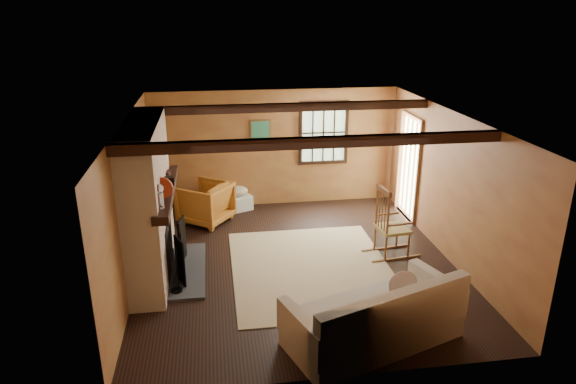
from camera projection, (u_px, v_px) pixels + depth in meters
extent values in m
plane|color=black|center=(297.00, 263.00, 8.34)|extent=(5.50, 5.50, 0.00)
cube|color=#A9723B|center=(275.00, 148.00, 10.49)|extent=(5.00, 0.02, 2.40)
cube|color=#A9723B|center=(340.00, 284.00, 5.38)|extent=(5.00, 0.02, 2.40)
cube|color=#A9723B|center=(131.00, 203.00, 7.58)|extent=(0.02, 5.50, 2.40)
cube|color=#A9723B|center=(450.00, 186.00, 8.28)|extent=(0.02, 5.50, 2.40)
cube|color=silver|center=(298.00, 118.00, 7.52)|extent=(5.00, 5.50, 0.02)
cube|color=black|center=(314.00, 143.00, 6.43)|extent=(5.00, 0.12, 0.14)
cube|color=black|center=(286.00, 107.00, 8.66)|extent=(5.00, 0.12, 0.14)
cube|color=black|center=(324.00, 133.00, 10.50)|extent=(1.02, 0.06, 1.32)
cube|color=#B2D4A2|center=(323.00, 132.00, 10.52)|extent=(0.90, 0.01, 1.20)
cube|color=black|center=(323.00, 133.00, 10.51)|extent=(0.90, 0.03, 0.02)
cube|color=brown|center=(408.00, 168.00, 9.92)|extent=(0.06, 1.00, 2.06)
cube|color=#B2D4A2|center=(410.00, 167.00, 9.93)|extent=(0.01, 0.80, 1.85)
cube|color=brown|center=(260.00, 130.00, 10.28)|extent=(0.42, 0.03, 0.42)
cube|color=#246C64|center=(260.00, 130.00, 10.27)|extent=(0.36, 0.01, 0.36)
cube|color=brown|center=(148.00, 202.00, 7.62)|extent=(0.50, 2.20, 2.40)
cube|color=black|center=(157.00, 247.00, 7.88)|extent=(0.38, 1.00, 0.85)
cube|color=#38383D|center=(187.00, 270.00, 8.09)|extent=(0.55, 1.80, 0.05)
cube|color=black|center=(166.00, 192.00, 7.61)|extent=(0.22, 2.30, 0.12)
cube|color=black|center=(180.00, 261.00, 7.56)|extent=(0.16, 0.34, 0.72)
cube|color=black|center=(181.00, 250.00, 7.90)|extent=(0.05, 0.36, 0.72)
cube|color=black|center=(182.00, 240.00, 8.24)|extent=(0.10, 0.35, 0.72)
cylinder|color=black|center=(177.00, 290.00, 7.44)|extent=(0.17, 0.17, 0.02)
cylinder|color=black|center=(172.00, 271.00, 7.29)|extent=(0.01, 0.01, 0.69)
cylinder|color=black|center=(175.00, 270.00, 7.32)|extent=(0.01, 0.01, 0.69)
cylinder|color=black|center=(177.00, 269.00, 7.36)|extent=(0.01, 0.01, 0.69)
cylinder|color=white|center=(160.00, 200.00, 6.79)|extent=(0.10, 0.10, 0.22)
sphere|color=white|center=(159.00, 189.00, 6.73)|extent=(0.12, 0.12, 0.12)
cylinder|color=#B03014|center=(162.00, 188.00, 7.12)|extent=(0.31, 0.10, 0.31)
cube|color=black|center=(166.00, 181.00, 7.68)|extent=(0.25, 0.19, 0.12)
cylinder|color=black|center=(167.00, 175.00, 7.98)|extent=(0.08, 0.08, 0.10)
cylinder|color=black|center=(168.00, 173.00, 8.15)|extent=(0.07, 0.07, 0.08)
cube|color=tan|center=(311.00, 268.00, 8.18)|extent=(2.50, 3.00, 0.01)
cube|color=tan|center=(392.00, 229.00, 8.50)|extent=(0.54, 0.55, 0.05)
cube|color=brown|center=(384.00, 191.00, 8.21)|extent=(0.11, 0.48, 0.08)
cylinder|color=brown|center=(409.00, 245.00, 8.45)|extent=(0.04, 0.04, 0.46)
cylinder|color=brown|center=(397.00, 235.00, 8.82)|extent=(0.04, 0.04, 0.46)
cylinder|color=brown|center=(386.00, 248.00, 8.34)|extent=(0.04, 0.04, 0.46)
cylinder|color=brown|center=(375.00, 238.00, 8.71)|extent=(0.04, 0.04, 0.46)
cylinder|color=brown|center=(388.00, 215.00, 8.14)|extent=(0.04, 0.04, 0.78)
cylinder|color=brown|center=(377.00, 205.00, 8.51)|extent=(0.04, 0.04, 0.78)
cylinder|color=brown|center=(385.00, 213.00, 8.24)|extent=(0.02, 0.02, 0.64)
cylinder|color=brown|center=(382.00, 211.00, 8.33)|extent=(0.02, 0.02, 0.64)
cylinder|color=brown|center=(380.00, 209.00, 8.43)|extent=(0.02, 0.02, 0.64)
cube|color=brown|center=(400.00, 224.00, 8.24)|extent=(0.44, 0.10, 0.03)
cube|color=brown|center=(387.00, 214.00, 8.65)|extent=(0.44, 0.10, 0.03)
cube|color=brown|center=(396.00, 259.00, 8.47)|extent=(0.88, 0.15, 0.03)
cube|color=brown|center=(385.00, 248.00, 8.84)|extent=(0.88, 0.15, 0.03)
cube|color=beige|center=(373.00, 324.00, 6.36)|extent=(2.33, 1.62, 0.47)
cube|color=beige|center=(396.00, 316.00, 5.90)|extent=(2.07, 0.87, 0.59)
cube|color=beige|center=(302.00, 332.00, 5.84)|extent=(0.46, 0.96, 0.43)
cube|color=beige|center=(436.00, 289.00, 6.73)|extent=(0.46, 0.96, 0.43)
ellipsoid|color=beige|center=(403.00, 284.00, 6.56)|extent=(0.41, 0.26, 0.38)
cylinder|color=brown|center=(177.00, 209.00, 10.46)|extent=(0.36, 0.11, 0.11)
cylinder|color=brown|center=(183.00, 208.00, 10.47)|extent=(0.36, 0.11, 0.11)
cylinder|color=brown|center=(189.00, 208.00, 10.49)|extent=(0.36, 0.11, 0.11)
cylinder|color=brown|center=(177.00, 204.00, 10.42)|extent=(0.36, 0.11, 0.11)
cylinder|color=brown|center=(183.00, 203.00, 10.44)|extent=(0.36, 0.11, 0.11)
cylinder|color=brown|center=(189.00, 203.00, 10.45)|extent=(0.36, 0.11, 0.11)
cube|color=silver|center=(238.00, 203.00, 10.52)|extent=(0.61, 0.54, 0.30)
ellipsoid|color=beige|center=(238.00, 191.00, 10.43)|extent=(0.44, 0.38, 0.20)
imported|color=#BF6026|center=(205.00, 203.00, 9.82)|extent=(1.20, 1.19, 0.79)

